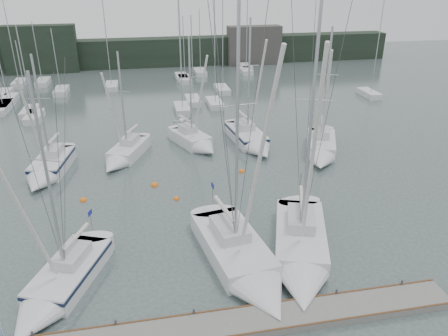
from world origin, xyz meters
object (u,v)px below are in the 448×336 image
(sailboat_near_left, at_px, (55,291))
(buoy_a, at_px, (176,199))
(buoy_b, at_px, (242,172))
(buoy_d, at_px, (154,186))
(sailboat_near_right, at_px, (301,257))
(sailboat_near_center, at_px, (247,268))
(sailboat_mid_c, at_px, (197,142))
(sailboat_mid_e, at_px, (321,151))
(buoy_c, at_px, (83,201))
(sailboat_mid_b, at_px, (123,156))
(sailboat_mid_a, at_px, (47,170))
(sailboat_mid_d, at_px, (252,140))

(sailboat_near_left, bearing_deg, buoy_a, 75.06)
(buoy_b, bearing_deg, buoy_d, -171.04)
(sailboat_near_right, height_order, buoy_a, sailboat_near_right)
(buoy_a, bearing_deg, sailboat_near_center, -72.70)
(sailboat_mid_c, distance_m, buoy_d, 9.16)
(sailboat_near_right, distance_m, sailboat_mid_e, 17.75)
(buoy_c, bearing_deg, sailboat_near_left, -92.05)
(sailboat_mid_b, bearing_deg, buoy_d, -42.11)
(buoy_d, bearing_deg, buoy_a, -59.53)
(sailboat_near_left, distance_m, sailboat_near_center, 10.95)
(sailboat_near_right, bearing_deg, buoy_b, 110.44)
(sailboat_near_left, height_order, sailboat_mid_c, sailboat_near_left)
(sailboat_near_right, height_order, buoy_c, sailboat_near_right)
(sailboat_mid_c, bearing_deg, sailboat_mid_a, 173.71)
(sailboat_near_center, distance_m, sailboat_mid_c, 20.94)
(buoy_a, height_order, buoy_d, buoy_d)
(sailboat_mid_e, relative_size, buoy_b, 24.22)
(sailboat_mid_c, bearing_deg, sailboat_mid_b, 172.18)
(sailboat_near_center, bearing_deg, sailboat_mid_e, 45.69)
(buoy_a, height_order, buoy_b, buoy_b)
(sailboat_mid_a, bearing_deg, buoy_c, -47.09)
(sailboat_mid_c, distance_m, sailboat_mid_e, 12.47)
(sailboat_mid_c, bearing_deg, buoy_d, -144.02)
(sailboat_mid_d, distance_m, buoy_c, 18.25)
(sailboat_mid_a, xyz_separation_m, buoy_b, (17.08, -2.43, -0.63))
(buoy_a, relative_size, buoy_d, 0.75)
(buoy_a, bearing_deg, buoy_b, 32.23)
(buoy_d, bearing_deg, buoy_c, -164.76)
(buoy_a, bearing_deg, sailboat_mid_c, 73.59)
(sailboat_near_right, relative_size, buoy_b, 31.86)
(sailboat_mid_b, height_order, sailboat_mid_d, sailboat_mid_d)
(buoy_b, bearing_deg, sailboat_near_right, -87.97)
(sailboat_mid_a, xyz_separation_m, buoy_a, (10.77, -6.41, -0.63))
(buoy_b, distance_m, buoy_d, 8.02)
(sailboat_mid_a, height_order, buoy_a, sailboat_mid_a)
(sailboat_near_center, relative_size, sailboat_near_right, 1.01)
(sailboat_near_left, bearing_deg, sailboat_near_center, 21.33)
(sailboat_mid_a, distance_m, buoy_d, 9.89)
(sailboat_near_center, xyz_separation_m, sailboat_mid_a, (-14.00, 16.79, 0.04))
(sailboat_near_left, height_order, buoy_c, sailboat_near_left)
(sailboat_near_right, height_order, buoy_d, sailboat_near_right)
(sailboat_mid_c, distance_m, buoy_c, 14.03)
(buoy_d, bearing_deg, sailboat_mid_d, 34.54)
(buoy_b, bearing_deg, buoy_a, -147.77)
(sailboat_mid_a, relative_size, buoy_a, 23.23)
(sailboat_near_left, xyz_separation_m, sailboat_mid_c, (10.82, 20.81, 0.04))
(sailboat_mid_e, bearing_deg, buoy_b, -144.45)
(sailboat_mid_a, distance_m, buoy_b, 17.27)
(sailboat_near_left, height_order, sailboat_mid_d, sailboat_mid_d)
(sailboat_mid_d, height_order, sailboat_mid_e, sailboat_mid_d)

